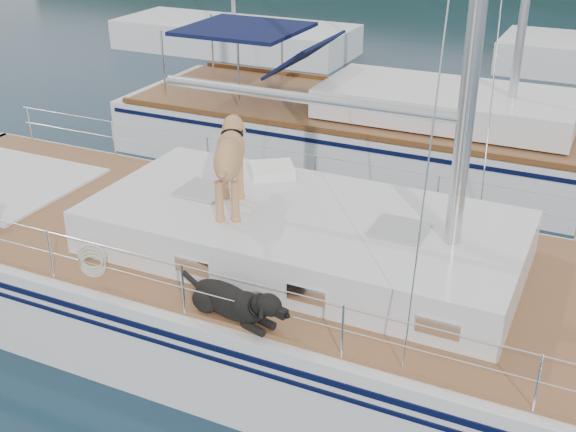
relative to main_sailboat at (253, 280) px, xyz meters
The scene contains 4 objects.
ground 0.69m from the main_sailboat, behind, with size 120.00×120.00×0.00m, color black.
main_sailboat is the anchor object (origin of this frame).
neighbor_sailboat 6.31m from the main_sailboat, 91.69° to the left, with size 11.00×3.50×13.30m.
bg_boat_west 16.18m from the main_sailboat, 120.01° to the left, with size 8.00×3.00×11.65m.
Camera 1 is at (3.98, -7.15, 5.52)m, focal length 45.00 mm.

